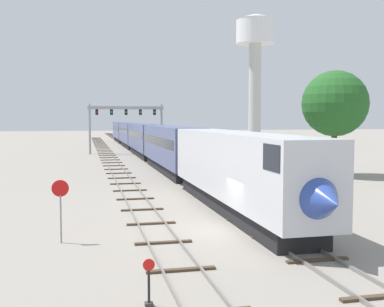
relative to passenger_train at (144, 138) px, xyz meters
name	(u,v)px	position (x,y,z in m)	size (l,w,h in m)	color
ground_plane	(225,230)	(-2.00, -49.13, -2.61)	(400.00, 400.00, 0.00)	gray
track_main	(137,150)	(0.00, 10.87, -2.54)	(2.60, 200.00, 0.16)	slate
track_near	(111,161)	(-5.50, -9.13, -2.54)	(2.60, 160.00, 0.16)	slate
passenger_train	(144,138)	(0.00, 0.00, 0.00)	(3.04, 110.77, 4.80)	silver
signal_gantry	(126,117)	(-2.25, 5.07, 3.23)	(12.10, 0.49, 7.94)	#999BA0
water_tower	(255,46)	(26.78, 24.76, 18.33)	(8.25, 8.25, 27.63)	beige
switch_stand	(149,290)	(-7.10, -58.17, -2.09)	(0.36, 0.24, 1.46)	black
stop_sign	(60,202)	(-10.00, -50.01, -0.74)	(0.76, 0.08, 2.88)	gray
trackside_tree_left	(335,104)	(14.93, -29.71, 4.45)	(6.41, 6.41, 10.29)	brown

